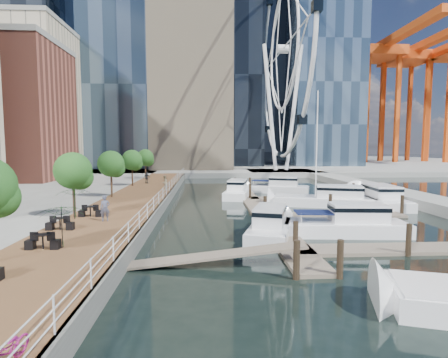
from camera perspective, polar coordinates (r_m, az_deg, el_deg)
ground at (r=22.01m, az=2.49°, el=-10.47°), size 520.00×520.00×0.00m
boardwalk at (r=37.14m, az=-13.82°, el=-3.35°), size 6.00×60.00×1.00m
seawall at (r=36.70m, az=-9.21°, el=-3.37°), size 0.25×60.00×1.00m
land_far at (r=123.22m, az=-2.14°, el=2.72°), size 200.00×114.00×1.00m
breakwater at (r=46.96m, az=24.99°, el=-1.91°), size 4.00×60.00×1.00m
pier at (r=75.03m, az=9.28°, el=1.02°), size 14.00×12.00×1.00m
railing at (r=36.57m, az=-9.39°, el=-1.78°), size 0.10×60.00×1.05m
floating_docks at (r=33.10m, az=14.66°, el=-4.43°), size 16.00×34.00×2.60m
ferris_wheel at (r=77.44m, az=9.58°, el=20.12°), size 5.80×45.60×47.80m
port_cranes at (r=136.72m, az=28.11°, el=10.55°), size 40.00×52.00×38.00m
street_trees at (r=36.34m, az=-17.97°, el=2.36°), size 2.60×42.60×4.60m
cafe_tables at (r=21.32m, az=-26.23°, el=-7.74°), size 2.50×13.70×0.74m
yacht_foreground at (r=25.35m, az=18.71°, el=-8.63°), size 9.66×3.35×2.15m
bicycle at (r=9.88m, az=-31.97°, el=-22.93°), size 0.77×1.70×0.86m
pedestrian_near at (r=24.78m, az=-18.85°, el=-4.54°), size 0.72×0.57×1.74m
pedestrian_mid at (r=40.66m, az=-9.69°, el=-0.61°), size 0.95×1.03×1.72m
pedestrian_far at (r=48.72m, az=-12.49°, el=0.23°), size 1.00×0.64×1.59m
moored_yachts at (r=35.23m, az=15.99°, el=-4.69°), size 18.25×39.54×11.50m
cafe_seating at (r=19.32m, az=-29.53°, el=-6.69°), size 5.27×14.84×2.65m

